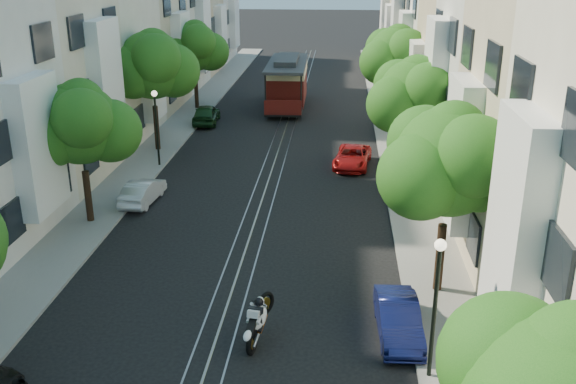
% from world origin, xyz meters
% --- Properties ---
extents(ground, '(200.00, 200.00, 0.00)m').
position_xyz_m(ground, '(0.00, 28.00, 0.00)').
color(ground, black).
rests_on(ground, ground).
extents(sidewalk_east, '(2.50, 80.00, 0.12)m').
position_xyz_m(sidewalk_east, '(7.25, 28.00, 0.06)').
color(sidewalk_east, gray).
rests_on(sidewalk_east, ground).
extents(sidewalk_west, '(2.50, 80.00, 0.12)m').
position_xyz_m(sidewalk_west, '(-7.25, 28.00, 0.06)').
color(sidewalk_west, gray).
rests_on(sidewalk_west, ground).
extents(rail_left, '(0.06, 80.00, 0.02)m').
position_xyz_m(rail_left, '(-0.55, 28.00, 0.01)').
color(rail_left, gray).
rests_on(rail_left, ground).
extents(rail_slot, '(0.06, 80.00, 0.02)m').
position_xyz_m(rail_slot, '(0.00, 28.00, 0.01)').
color(rail_slot, gray).
rests_on(rail_slot, ground).
extents(rail_right, '(0.06, 80.00, 0.02)m').
position_xyz_m(rail_right, '(0.55, 28.00, 0.01)').
color(rail_right, gray).
rests_on(rail_right, ground).
extents(lane_line, '(0.08, 80.00, 0.01)m').
position_xyz_m(lane_line, '(0.00, 28.00, 0.00)').
color(lane_line, tan).
rests_on(lane_line, ground).
extents(townhouses_east, '(7.75, 72.00, 12.00)m').
position_xyz_m(townhouses_east, '(11.87, 27.91, 5.18)').
color(townhouses_east, beige).
rests_on(townhouses_east, ground).
extents(townhouses_west, '(7.75, 72.00, 11.76)m').
position_xyz_m(townhouses_west, '(-11.87, 27.91, 5.08)').
color(townhouses_west, silver).
rests_on(townhouses_west, ground).
extents(tree_e_b, '(4.93, 4.08, 6.68)m').
position_xyz_m(tree_e_b, '(7.26, 8.98, 4.73)').
color(tree_e_b, black).
rests_on(tree_e_b, ground).
extents(tree_e_c, '(4.84, 3.99, 6.52)m').
position_xyz_m(tree_e_c, '(7.26, 19.98, 4.60)').
color(tree_e_c, black).
rests_on(tree_e_c, ground).
extents(tree_e_d, '(5.01, 4.16, 6.85)m').
position_xyz_m(tree_e_d, '(7.26, 30.98, 4.87)').
color(tree_e_d, black).
rests_on(tree_e_d, ground).
extents(tree_w_b, '(4.72, 3.87, 6.27)m').
position_xyz_m(tree_w_b, '(-7.14, 13.98, 4.40)').
color(tree_w_b, black).
rests_on(tree_w_b, ground).
extents(tree_w_c, '(5.13, 4.28, 7.09)m').
position_xyz_m(tree_w_c, '(-7.14, 24.98, 5.07)').
color(tree_w_c, black).
rests_on(tree_w_c, ground).
extents(tree_w_d, '(4.84, 3.99, 6.52)m').
position_xyz_m(tree_w_d, '(-7.14, 35.98, 4.60)').
color(tree_w_d, black).
rests_on(tree_w_d, ground).
extents(lamp_east, '(0.32, 0.32, 4.16)m').
position_xyz_m(lamp_east, '(6.30, 4.00, 2.85)').
color(lamp_east, black).
rests_on(lamp_east, ground).
extents(lamp_west, '(0.32, 0.32, 4.16)m').
position_xyz_m(lamp_west, '(-6.30, 22.00, 2.85)').
color(lamp_west, black).
rests_on(lamp_west, ground).
extents(sportbike_rider, '(0.74, 2.14, 1.50)m').
position_xyz_m(sportbike_rider, '(1.31, 5.45, 0.79)').
color(sportbike_rider, black).
rests_on(sportbike_rider, ground).
extents(cable_car, '(2.98, 9.17, 3.51)m').
position_xyz_m(cable_car, '(-0.40, 37.15, 2.08)').
color(cable_car, black).
rests_on(cable_car, ground).
extents(parked_car_e_mid, '(1.40, 3.60, 1.17)m').
position_xyz_m(parked_car_e_mid, '(5.60, 6.11, 0.58)').
color(parked_car_e_mid, '#0D1241').
rests_on(parked_car_e_mid, ground).
extents(parked_car_e_far, '(2.35, 4.19, 1.11)m').
position_xyz_m(parked_car_e_far, '(4.40, 22.92, 0.55)').
color(parked_car_e_far, '#9B0F0E').
rests_on(parked_car_e_far, ground).
extents(parked_car_w_mid, '(1.47, 3.49, 1.12)m').
position_xyz_m(parked_car_w_mid, '(-5.60, 16.58, 0.56)').
color(parked_car_w_mid, silver).
rests_on(parked_car_w_mid, ground).
extents(parked_car_w_far, '(1.84, 4.09, 1.37)m').
position_xyz_m(parked_car_w_far, '(-5.60, 31.70, 0.68)').
color(parked_car_w_far, '#153518').
rests_on(parked_car_w_far, ground).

